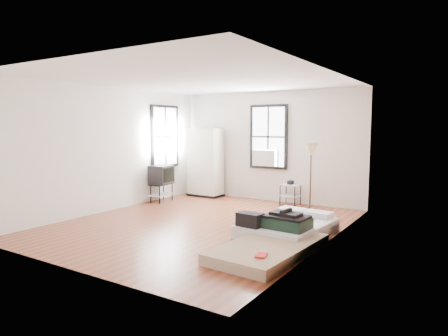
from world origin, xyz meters
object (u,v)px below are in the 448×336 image
Objects in this scene: mattress_bare at (273,242)px; wardrobe at (205,162)px; floor_lamp at (311,153)px; mattress_main at (287,226)px; side_table at (290,189)px; tv_stand at (161,176)px.

wardrobe reaches higher than mattress_bare.
mattress_bare is 5.11m from wardrobe.
mattress_bare is 3.17m from floor_lamp.
mattress_main reaches higher than mattress_bare.
wardrobe reaches higher than mattress_main.
side_table is 1.34m from floor_lamp.
mattress_main is 0.99m from mattress_bare.
side_table is at bearing 139.84° from floor_lamp.
tv_stand reaches higher than side_table.
floor_lamp reaches higher than mattress_bare.
mattress_bare is at bearing -71.00° from side_table.
tv_stand is at bearing 168.62° from mattress_main.
side_table reaches higher than mattress_bare.
floor_lamp is (0.73, -0.62, 0.94)m from side_table.
wardrobe is 2.54m from side_table.
mattress_bare is at bearing -41.70° from wardrobe.
side_table is 0.38× the size of floor_lamp.
side_table is at bearing 116.97° from mattress_main.
tv_stand reaches higher than mattress_main.
tv_stand reaches higher than mattress_bare.
side_table is 0.65× the size of tv_stand.
side_table is at bearing 112.82° from mattress_bare.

